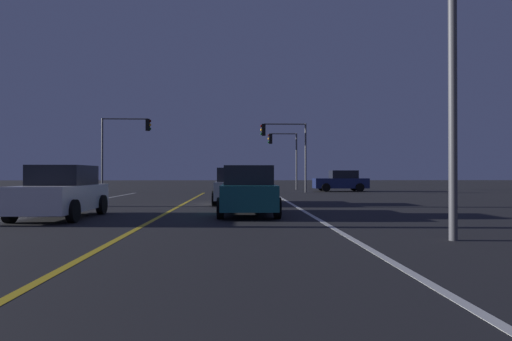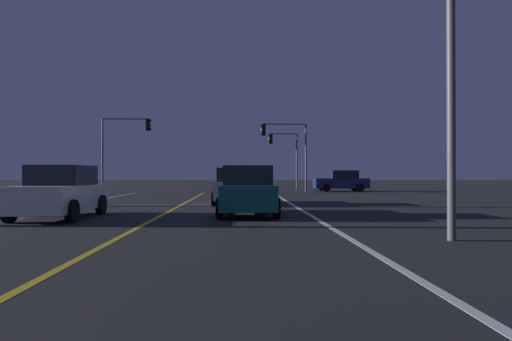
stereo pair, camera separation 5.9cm
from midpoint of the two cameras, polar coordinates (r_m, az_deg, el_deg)
name	(u,v)px [view 2 (the right image)]	position (r m, az deg, el deg)	size (l,w,h in m)	color
lane_edge_right	(321,222)	(13.47, 8.45, -6.48)	(0.16, 40.77, 0.01)	silver
lane_center_divider	(148,222)	(13.52, -13.50, -6.45)	(0.16, 40.77, 0.01)	gold
car_crossing_side	(341,181)	(36.77, 10.91, -1.36)	(4.30, 2.02, 1.70)	black
car_oncoming	(60,193)	(15.66, -23.62, -2.60)	(2.02, 4.30, 1.70)	black
car_ahead_far	(235,187)	(21.08, -2.64, -2.06)	(2.02, 4.30, 1.70)	black
car_lead_same_lane	(247,191)	(15.40, -1.00, -2.67)	(2.02, 4.30, 1.70)	black
traffic_light_near_right	(284,141)	(34.32, 3.61, 3.82)	(3.56, 0.36, 5.30)	#4C4C51
traffic_light_near_left	(126,137)	(35.25, -16.25, 4.12)	(3.75, 0.36, 5.64)	#4C4C51
traffic_light_far_right	(283,148)	(39.81, 3.49, 2.92)	(2.64, 0.36, 5.05)	#4C4C51
street_lamp_right_near	(424,22)	(10.65, 20.86, 17.26)	(2.37, 0.44, 7.21)	#4C4C51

